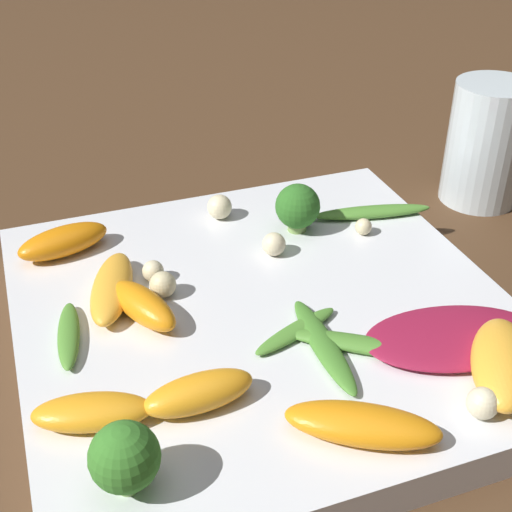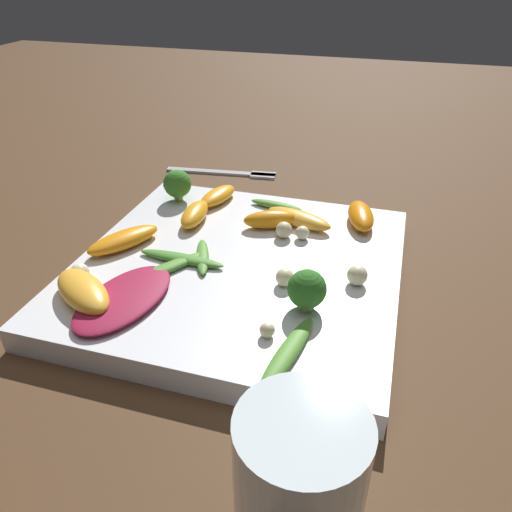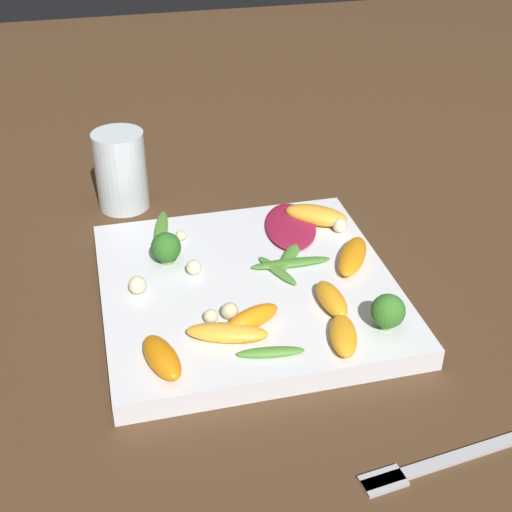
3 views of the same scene
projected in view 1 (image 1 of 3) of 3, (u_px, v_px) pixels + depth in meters
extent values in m
plane|color=#4C331E|center=(264.00, 334.00, 0.46)|extent=(2.40, 2.40, 0.00)
cube|color=white|center=(264.00, 319.00, 0.46)|extent=(0.31, 0.31, 0.02)
cylinder|color=silver|center=(487.00, 143.00, 0.59)|extent=(0.07, 0.07, 0.10)
ellipsoid|color=maroon|center=(454.00, 337.00, 0.42)|extent=(0.08, 0.12, 0.01)
ellipsoid|color=#FCAD33|center=(112.00, 288.00, 0.45)|extent=(0.08, 0.05, 0.02)
ellipsoid|color=orange|center=(199.00, 393.00, 0.37)|extent=(0.03, 0.06, 0.02)
ellipsoid|color=orange|center=(363.00, 425.00, 0.35)|extent=(0.06, 0.08, 0.02)
ellipsoid|color=orange|center=(143.00, 305.00, 0.43)|extent=(0.06, 0.04, 0.02)
ellipsoid|color=orange|center=(63.00, 241.00, 0.50)|extent=(0.04, 0.07, 0.02)
ellipsoid|color=orange|center=(92.00, 412.00, 0.36)|extent=(0.04, 0.07, 0.02)
ellipsoid|color=#FCAD33|center=(502.00, 363.00, 0.39)|extent=(0.08, 0.07, 0.02)
cylinder|color=#84AD5B|center=(128.00, 480.00, 0.33)|extent=(0.01, 0.01, 0.01)
sphere|color=#387A28|center=(124.00, 457.00, 0.32)|extent=(0.03, 0.03, 0.03)
cylinder|color=#7A9E51|center=(297.00, 223.00, 0.53)|extent=(0.01, 0.01, 0.01)
sphere|color=#2D6B23|center=(298.00, 206.00, 0.52)|extent=(0.03, 0.03, 0.03)
ellipsoid|color=#518E33|center=(69.00, 335.00, 0.42)|extent=(0.06, 0.02, 0.01)
ellipsoid|color=#518E33|center=(361.00, 344.00, 0.41)|extent=(0.07, 0.09, 0.01)
ellipsoid|color=#518E33|center=(296.00, 331.00, 0.42)|extent=(0.04, 0.06, 0.01)
ellipsoid|color=#47842D|center=(324.00, 345.00, 0.41)|extent=(0.09, 0.02, 0.01)
ellipsoid|color=#518E33|center=(372.00, 212.00, 0.54)|extent=(0.03, 0.09, 0.01)
sphere|color=beige|center=(220.00, 207.00, 0.54)|extent=(0.02, 0.02, 0.02)
sphere|color=beige|center=(274.00, 244.00, 0.50)|extent=(0.02, 0.02, 0.02)
sphere|color=beige|center=(483.00, 403.00, 0.37)|extent=(0.02, 0.02, 0.02)
sphere|color=beige|center=(163.00, 285.00, 0.45)|extent=(0.02, 0.02, 0.02)
sphere|color=beige|center=(363.00, 227.00, 0.52)|extent=(0.01, 0.01, 0.01)
sphere|color=beige|center=(153.00, 271.00, 0.47)|extent=(0.01, 0.01, 0.01)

